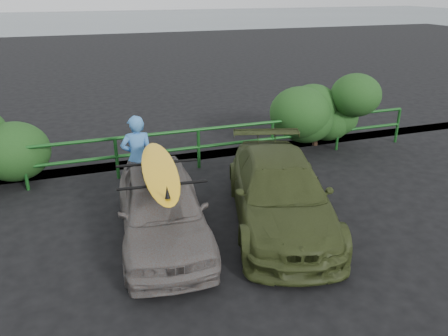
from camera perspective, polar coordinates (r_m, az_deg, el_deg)
The scene contains 9 objects.
ground at distance 6.66m, azimuth 0.52°, elevation -16.90°, with size 80.00×80.00×0.00m, color black.
ocean at distance 64.99m, azimuth -18.42°, elevation 17.85°, with size 200.00×200.00×0.00m, color #536165.
guardrail at distance 10.66m, azimuth -8.51°, elevation 1.97°, with size 14.00×0.08×1.04m, color #154C19, non-canonical shape.
shrub_right at distance 12.72m, azimuth 13.71°, elevation 7.92°, with size 3.20×2.40×2.29m, color #20491A, non-canonical shape.
sedan at distance 7.80m, azimuth -8.11°, elevation -5.15°, with size 1.50×3.72×1.27m, color #605956.
olive_vehicle at distance 8.35m, azimuth 7.32°, elevation -3.16°, with size 1.77×4.35×1.26m, color #353F1C.
man at distance 9.31m, azimuth -11.20°, elevation 1.31°, with size 0.67×0.44×1.84m, color #4281C8.
roof_rack at distance 7.51m, azimuth -8.38°, elevation -0.71°, with size 1.46×1.02×0.05m, color black, non-canonical shape.
surfboard at distance 7.49m, azimuth -8.41°, elevation -0.24°, with size 0.59×2.84×0.08m, color yellow.
Camera 1 is at (-1.73, -4.83, 4.24)m, focal length 35.00 mm.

